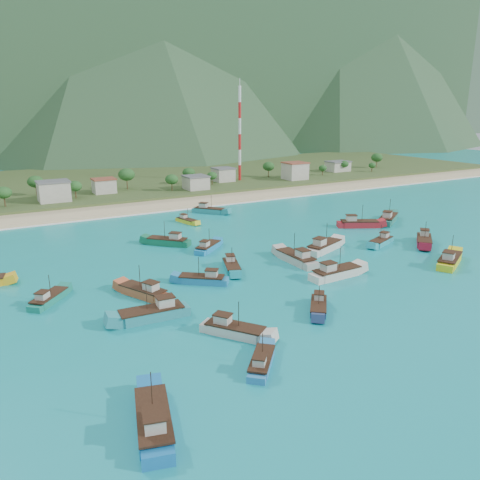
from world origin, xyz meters
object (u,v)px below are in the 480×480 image
boat_5 (324,247)px  radio_tower (240,134)px  boat_1 (318,307)px  boat_14 (208,248)px  boat_3 (187,221)px  boat_0 (358,224)px  boat_9 (49,299)px  boat_19 (381,242)px  boat_13 (424,241)px  boat_16 (296,259)px  boat_11 (450,261)px  boat_26 (203,280)px  boat_23 (168,242)px  boat_20 (153,314)px  boat_25 (231,267)px  boat_6 (144,292)px  boat_24 (154,423)px  boat_4 (261,364)px  boat_10 (209,211)px  boat_21 (234,331)px  boat_12 (388,219)px  boat_17 (336,273)px

boat_5 → radio_tower: bearing=140.4°
boat_1 → boat_14: bearing=-48.3°
boat_1 → boat_3: boat_1 is taller
boat_0 → boat_9: 86.34m
boat_3 → boat_9: (-44.40, -42.62, 0.09)m
boat_5 → boat_19: bearing=58.9°
boat_13 → boat_16: size_ratio=0.88×
boat_11 → boat_26: (-51.65, 16.22, -0.20)m
boat_1 → boat_23: size_ratio=0.82×
boat_11 → boat_20: size_ratio=1.01×
boat_0 → boat_25: (-49.11, -14.39, -0.25)m
boat_11 → boat_0: bearing=142.4°
boat_6 → boat_24: boat_24 is taller
boat_4 → boat_26: (6.21, 31.60, 0.14)m
boat_10 → boat_11: boat_11 is taller
boat_5 → boat_10: 51.19m
boat_0 → boat_4: (-63.89, -50.11, -0.36)m
boat_5 → boat_11: boat_5 is taller
boat_24 → boat_21: bearing=54.5°
radio_tower → boat_25: 117.62m
boat_6 → boat_26: size_ratio=1.15×
boat_9 → boat_12: size_ratio=0.69×
radio_tower → boat_11: 123.07m
boat_4 → boat_23: boat_23 is taller
boat_10 → boat_17: 66.37m
boat_11 → boat_24: size_ratio=0.98×
boat_16 → boat_19: 26.97m
boat_1 → boat_0: bearing=-99.6°
boat_9 → boat_26: size_ratio=0.91×
boat_5 → boat_11: 27.56m
boat_26 → boat_6: bearing=131.1°
boat_4 → boat_21: 9.81m
boat_6 → boat_21: boat_6 is taller
boat_17 → boat_20: (-38.57, -0.34, -0.00)m
boat_21 → radio_tower: bearing=-156.1°
boat_11 → boat_19: size_ratio=1.20×
boat_21 → boat_25: 29.34m
boat_10 → boat_12: size_ratio=0.83×
boat_0 → boat_10: boat_0 is taller
radio_tower → boat_1: radio_tower is taller
boat_4 → boat_14: boat_14 is taller
boat_10 → boat_19: boat_10 is taller
boat_9 → boat_16: 51.04m
boat_13 → boat_16: 36.65m
boat_12 → boat_14: boat_12 is taller
boat_24 → radio_tower: bearing=72.4°
boat_10 → boat_26: 62.83m
boat_24 → boat_25: bearing=67.2°
boat_1 → boat_24: bearing=64.0°
boat_9 → boat_10: (55.93, 51.28, 0.20)m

